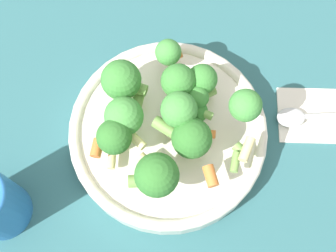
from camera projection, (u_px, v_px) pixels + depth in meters
The scene contains 5 objects.
ground_plane at pixel (168, 139), 0.59m from camera, with size 3.00×3.00×0.00m, color #2D6066.
bowl at pixel (168, 134), 0.57m from camera, with size 0.24×0.24×0.04m.
pasta_salad at pixel (165, 115), 0.52m from camera, with size 0.19×0.18×0.07m.
napkin at pixel (323, 115), 0.60m from camera, with size 0.14×0.12×0.01m.
spoon at pixel (316, 116), 0.59m from camera, with size 0.15×0.09×0.01m.
Camera 1 is at (0.08, -0.16, 0.56)m, focal length 50.00 mm.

